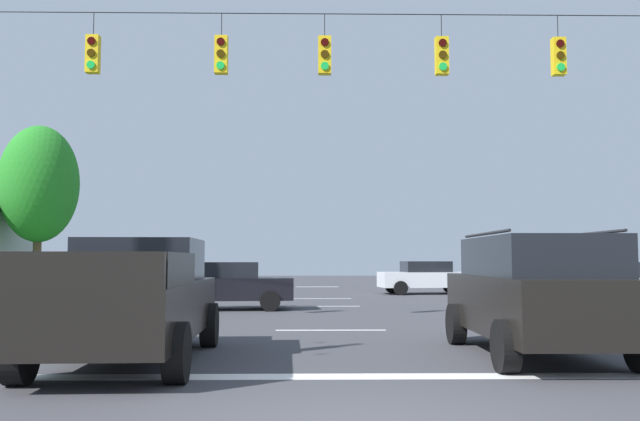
# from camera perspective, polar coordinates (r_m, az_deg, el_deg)

# --- Properties ---
(stop_bar_stripe) EXTENTS (15.80, 0.45, 0.01)m
(stop_bar_stripe) POSITION_cam_1_polar(r_m,az_deg,el_deg) (9.41, 2.17, -14.01)
(stop_bar_stripe) COLOR white
(stop_bar_stripe) RESTS_ON ground
(lane_dash_0) EXTENTS (2.50, 0.15, 0.01)m
(lane_dash_0) POSITION_cam_1_polar(r_m,az_deg,el_deg) (15.36, 0.93, -10.20)
(lane_dash_0) COLOR white
(lane_dash_0) RESTS_ON ground
(lane_dash_1) EXTENTS (2.50, 0.15, 0.01)m
(lane_dash_1) POSITION_cam_1_polar(r_m,az_deg,el_deg) (23.06, 0.29, -8.20)
(lane_dash_1) COLOR white
(lane_dash_1) RESTS_ON ground
(lane_dash_2) EXTENTS (2.50, 0.15, 0.01)m
(lane_dash_2) POSITION_cam_1_polar(r_m,az_deg,el_deg) (27.56, 0.08, -7.54)
(lane_dash_2) COLOR white
(lane_dash_2) RESTS_ON ground
(lane_dash_3) EXTENTS (2.50, 0.15, 0.01)m
(lane_dash_3) POSITION_cam_1_polar(r_m,az_deg,el_deg) (38.97, -0.23, -6.57)
(lane_dash_3) COLOR white
(lane_dash_3) RESTS_ON ground
(lane_dash_4) EXTENTS (2.50, 0.15, 0.01)m
(lane_dash_4) POSITION_cam_1_polar(r_m,az_deg,el_deg) (39.64, -0.24, -6.53)
(lane_dash_4) COLOR white
(lane_dash_4) RESTS_ON ground
(overhead_signal_span) EXTENTS (19.07, 0.31, 8.30)m
(overhead_signal_span) POSITION_cam_1_polar(r_m,az_deg,el_deg) (16.58, 0.54, 6.52)
(overhead_signal_span) COLOR brown
(overhead_signal_span) RESTS_ON ground
(pickup_truck) EXTENTS (2.43, 5.46, 1.95)m
(pickup_truck) POSITION_cam_1_polar(r_m,az_deg,el_deg) (11.03, -15.68, -7.38)
(pickup_truck) COLOR black
(pickup_truck) RESTS_ON ground
(suv_black) EXTENTS (2.23, 4.81, 2.05)m
(suv_black) POSITION_cam_1_polar(r_m,az_deg,el_deg) (11.70, 17.98, -6.68)
(suv_black) COLOR black
(suv_black) RESTS_ON ground
(distant_car_crossing_white) EXTENTS (4.45, 2.34, 1.52)m
(distant_car_crossing_white) POSITION_cam_1_polar(r_m,az_deg,el_deg) (31.56, 9.05, -5.64)
(distant_car_crossing_white) COLOR silver
(distant_car_crossing_white) RESTS_ON ground
(distant_car_oncoming) EXTENTS (2.14, 4.36, 1.52)m
(distant_car_oncoming) POSITION_cam_1_polar(r_m,az_deg,el_deg) (24.33, 24.45, -5.76)
(distant_car_oncoming) COLOR silver
(distant_car_oncoming) RESTS_ON ground
(distant_car_far_parked) EXTENTS (4.44, 2.32, 1.52)m
(distant_car_far_parked) POSITION_cam_1_polar(r_m,az_deg,el_deg) (21.73, -8.13, -6.32)
(distant_car_far_parked) COLOR black
(distant_car_far_parked) RESTS_ON ground
(tree_roadside_right) EXTENTS (3.15, 3.15, 7.09)m
(tree_roadside_right) POSITION_cam_1_polar(r_m,az_deg,el_deg) (29.51, -22.92, 2.08)
(tree_roadside_right) COLOR brown
(tree_roadside_right) RESTS_ON ground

